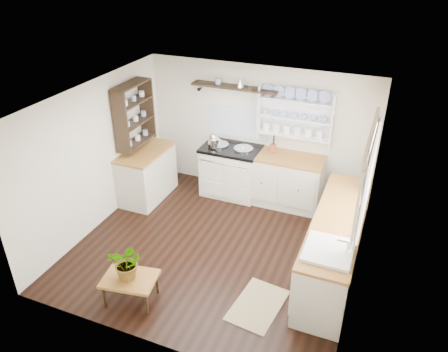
{
  "coord_description": "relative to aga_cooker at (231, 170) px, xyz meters",
  "views": [
    {
      "loc": [
        2.09,
        -4.82,
        4.1
      ],
      "look_at": [
        0.03,
        0.25,
        1.1
      ],
      "focal_mm": 35.0,
      "sensor_mm": 36.0,
      "label": 1
    }
  ],
  "objects": [
    {
      "name": "floor",
      "position": [
        0.38,
        -1.57,
        -0.46
      ],
      "size": [
        4.0,
        3.8,
        0.01
      ],
      "primitive_type": "cube",
      "color": "black",
      "rests_on": "ground"
    },
    {
      "name": "wall_back",
      "position": [
        0.38,
        0.33,
        0.69
      ],
      "size": [
        4.0,
        0.02,
        2.3
      ],
      "primitive_type": "cube",
      "color": "beige",
      "rests_on": "ground"
    },
    {
      "name": "wall_right",
      "position": [
        2.38,
        -1.57,
        0.69
      ],
      "size": [
        0.02,
        3.8,
        2.3
      ],
      "primitive_type": "cube",
      "color": "beige",
      "rests_on": "ground"
    },
    {
      "name": "wall_left",
      "position": [
        -1.62,
        -1.57,
        0.69
      ],
      "size": [
        0.02,
        3.8,
        2.3
      ],
      "primitive_type": "cube",
      "color": "beige",
      "rests_on": "ground"
    },
    {
      "name": "ceiling",
      "position": [
        0.38,
        -1.57,
        1.84
      ],
      "size": [
        4.0,
        3.8,
        0.01
      ],
      "primitive_type": "cube",
      "color": "white",
      "rests_on": "wall_back"
    },
    {
      "name": "window",
      "position": [
        2.33,
        -1.42,
        1.1
      ],
      "size": [
        0.08,
        1.55,
        1.22
      ],
      "color": "white",
      "rests_on": "wall_right"
    },
    {
      "name": "aga_cooker",
      "position": [
        0.0,
        0.0,
        0.0
      ],
      "size": [
        1.02,
        0.71,
        0.94
      ],
      "color": "silver",
      "rests_on": "floor"
    },
    {
      "name": "back_cabinets",
      "position": [
        0.98,
        0.03,
        -0.0
      ],
      "size": [
        1.27,
        0.63,
        0.9
      ],
      "color": "beige",
      "rests_on": "floor"
    },
    {
      "name": "right_cabinets",
      "position": [
        2.08,
        -1.47,
        -0.0
      ],
      "size": [
        0.62,
        2.43,
        0.9
      ],
      "color": "beige",
      "rests_on": "floor"
    },
    {
      "name": "belfast_sink",
      "position": [
        2.08,
        -2.22,
        0.34
      ],
      "size": [
        0.55,
        0.6,
        0.45
      ],
      "color": "white",
      "rests_on": "right_cabinets"
    },
    {
      "name": "left_cabinets",
      "position": [
        -1.32,
        -0.67,
        -0.0
      ],
      "size": [
        0.62,
        1.13,
        0.9
      ],
      "color": "beige",
      "rests_on": "floor"
    },
    {
      "name": "plate_rack",
      "position": [
        1.03,
        0.29,
        1.09
      ],
      "size": [
        1.2,
        0.22,
        0.9
      ],
      "color": "white",
      "rests_on": "wall_back"
    },
    {
      "name": "high_shelf",
      "position": [
        -0.02,
        0.21,
        1.45
      ],
      "size": [
        1.5,
        0.29,
        0.16
      ],
      "color": "black",
      "rests_on": "wall_back"
    },
    {
      "name": "left_shelving",
      "position": [
        -1.46,
        -0.67,
        1.09
      ],
      "size": [
        0.28,
        0.8,
        1.05
      ],
      "primitive_type": "cube",
      "color": "black",
      "rests_on": "wall_left"
    },
    {
      "name": "kettle",
      "position": [
        -0.28,
        -0.12,
        0.58
      ],
      "size": [
        0.19,
        0.19,
        0.24
      ],
      "primitive_type": null,
      "color": "silver",
      "rests_on": "aga_cooker"
    },
    {
      "name": "utensil_crock",
      "position": [
        0.71,
        0.11,
        0.51
      ],
      "size": [
        0.11,
        0.11,
        0.13
      ],
      "primitive_type": "cylinder",
      "color": "brown",
      "rests_on": "back_cabinets"
    },
    {
      "name": "center_table",
      "position": [
        -0.2,
        -2.97,
        -0.15
      ],
      "size": [
        0.73,
        0.58,
        0.36
      ],
      "rotation": [
        0.0,
        0.0,
        0.17
      ],
      "color": "brown",
      "rests_on": "floor"
    },
    {
      "name": "potted_plant",
      "position": [
        -0.2,
        -2.97,
        0.13
      ],
      "size": [
        0.44,
        0.39,
        0.48
      ],
      "primitive_type": "imported",
      "rotation": [
        0.0,
        0.0,
        -0.04
      ],
      "color": "#3F7233",
      "rests_on": "center_table"
    },
    {
      "name": "floor_rug",
      "position": [
        1.33,
        -2.47,
        -0.46
      ],
      "size": [
        0.65,
        0.91,
        0.02
      ],
      "primitive_type": "cube",
      "rotation": [
        0.0,
        0.0,
        -0.12
      ],
      "color": "olive",
      "rests_on": "floor"
    }
  ]
}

